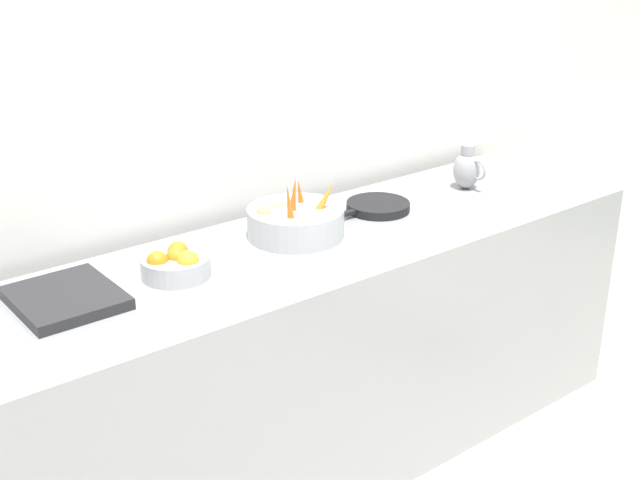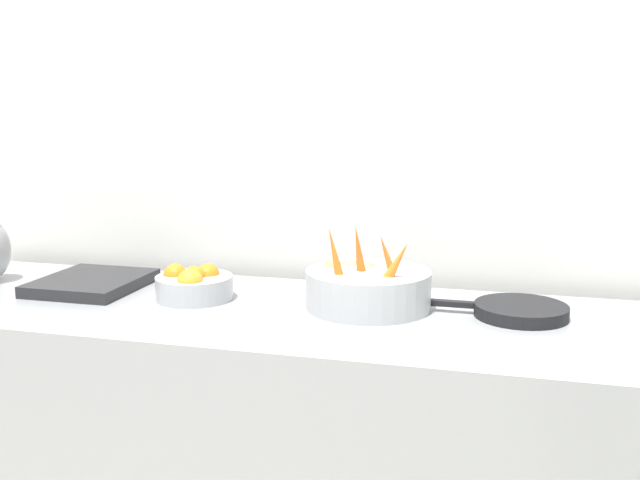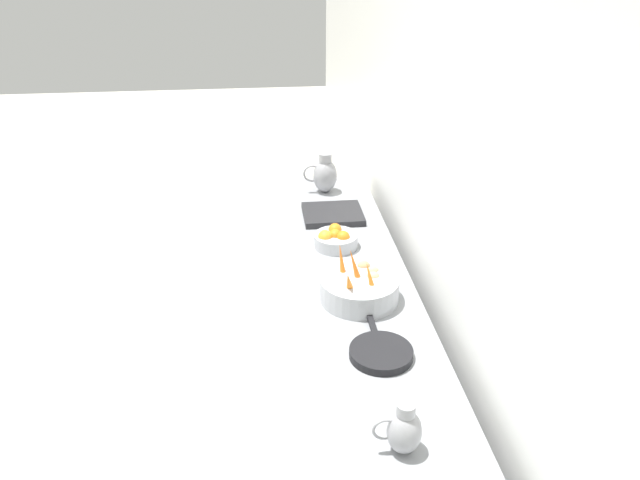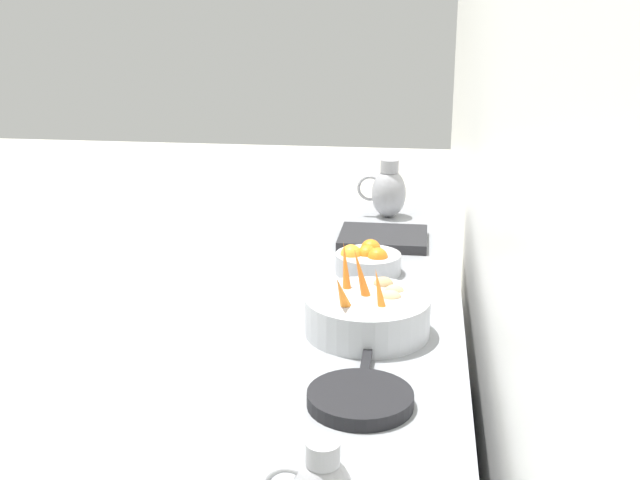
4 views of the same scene
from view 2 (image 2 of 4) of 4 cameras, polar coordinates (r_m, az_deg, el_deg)
tile_wall_left at (r=2.32m, az=17.29°, el=10.06°), size 0.10×9.18×3.00m
prep_counter at (r=2.16m, az=2.12°, el=-18.00°), size 0.72×2.92×0.94m
vegetable_colander at (r=2.03m, az=3.81°, el=-3.83°), size 0.36×0.36×0.25m
orange_bowl at (r=2.15m, az=-10.06°, el=-3.53°), size 0.23×0.23×0.10m
counter_sink_basin at (r=2.36m, az=-17.75°, el=-3.27°), size 0.34×0.30×0.04m
skillet_on_counter at (r=2.02m, az=15.59°, el=-5.44°), size 0.25×0.42×0.03m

